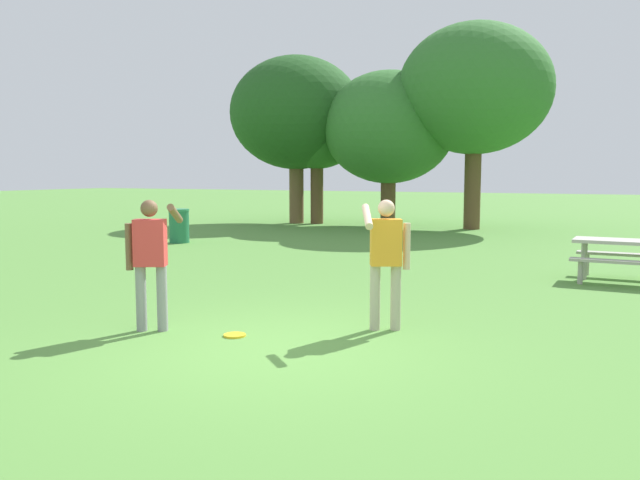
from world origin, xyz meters
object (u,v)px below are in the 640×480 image
trash_can_beside_table (179,226)px  person_catcher (386,254)px  tree_tall_left (296,113)px  tree_broad_center (317,132)px  person_thrower (151,255)px  picnic_table_near (624,251)px  tree_far_right (389,128)px  frisbee (235,335)px  tree_slender_mid (475,90)px

trash_can_beside_table → person_catcher: bearing=-39.5°
tree_tall_left → tree_broad_center: bearing=11.4°
tree_broad_center → tree_tall_left: bearing=-168.6°
person_thrower → picnic_table_near: size_ratio=0.93×
person_catcher → tree_far_right: tree_far_right is taller
tree_tall_left → picnic_table_near: bearing=-39.9°
trash_can_beside_table → frisbee: bearing=-49.0°
tree_far_right → tree_slender_mid: (3.09, 0.09, 1.22)m
person_thrower → tree_broad_center: bearing=108.7°
picnic_table_near → tree_far_right: bearing=128.7°
frisbee → tree_tall_left: (-7.48, 16.10, 4.27)m
person_thrower → person_catcher: (2.63, 1.27, 0.00)m
frisbee → picnic_table_near: picnic_table_near is taller
person_catcher → trash_can_beside_table: (-8.72, 7.18, -0.48)m
frisbee → tree_tall_left: 18.26m
person_thrower → person_catcher: same height
tree_tall_left → person_catcher: bearing=-59.0°
tree_tall_left → tree_far_right: 3.83m
frisbee → tree_slender_mid: 17.01m
picnic_table_near → tree_slender_mid: bearing=115.9°
person_thrower → person_catcher: bearing=25.7°
tree_far_right → tree_slender_mid: tree_slender_mid is taller
picnic_table_near → tree_tall_left: 15.73m
frisbee → trash_can_beside_table: 10.94m
person_thrower → trash_can_beside_table: (-6.09, 8.45, -0.48)m
tree_far_right → tree_slender_mid: bearing=1.6°
frisbee → tree_broad_center: tree_broad_center is taller
tree_far_right → person_catcher: bearing=-70.9°
person_thrower → tree_slender_mid: tree_slender_mid is taller
person_catcher → picnic_table_near: size_ratio=0.93×
tree_tall_left → tree_broad_center: 1.10m
person_catcher → tree_slender_mid: bearing=98.1°
tree_slender_mid → tree_far_right: bearing=-178.4°
person_catcher → tree_broad_center: 17.47m
person_thrower → trash_can_beside_table: person_thrower is taller
frisbee → tree_tall_left: bearing=114.9°
frisbee → trash_can_beside_table: size_ratio=0.28×
tree_far_right → tree_broad_center: bearing=179.0°
frisbee → tree_broad_center: (-6.67, 16.26, 3.56)m
picnic_table_near → person_thrower: bearing=-129.4°
picnic_table_near → tree_far_right: (-7.95, 9.91, 3.07)m
person_thrower → tree_far_right: tree_far_right is taller
person_catcher → tree_far_right: bearing=109.1°
tree_tall_left → tree_slender_mid: (6.87, 0.20, 0.56)m
picnic_table_near → frisbee: bearing=-124.0°
tree_far_right → tree_tall_left: bearing=-178.3°
person_catcher → tree_broad_center: bearing=118.4°
tree_tall_left → tree_slender_mid: size_ratio=0.91×
frisbee → tree_far_right: size_ratio=0.05×
trash_can_beside_table → tree_tall_left: bearing=92.3°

